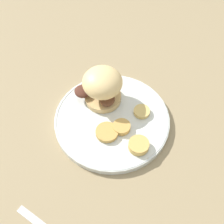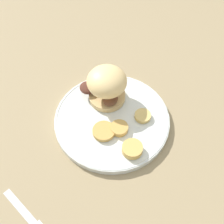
# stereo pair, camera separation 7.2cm
# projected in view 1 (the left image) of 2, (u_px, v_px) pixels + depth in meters

# --- Properties ---
(ground_plane) EXTENTS (4.00, 4.00, 0.00)m
(ground_plane) POSITION_uv_depth(u_px,v_px,m) (112.00, 122.00, 0.75)
(ground_plane) COLOR #937F5B
(dinner_plate) EXTENTS (0.27, 0.27, 0.02)m
(dinner_plate) POSITION_uv_depth(u_px,v_px,m) (112.00, 120.00, 0.75)
(dinner_plate) COLOR silver
(dinner_plate) RESTS_ON ground_plane
(sandwich) EXTENTS (0.09, 0.11, 0.09)m
(sandwich) POSITION_uv_depth(u_px,v_px,m) (102.00, 86.00, 0.73)
(sandwich) COLOR tan
(sandwich) RESTS_ON dinner_plate
(potato_round_0) EXTENTS (0.05, 0.05, 0.02)m
(potato_round_0) POSITION_uv_depth(u_px,v_px,m) (139.00, 145.00, 0.69)
(potato_round_0) COLOR tan
(potato_round_0) RESTS_ON dinner_plate
(potato_round_1) EXTENTS (0.04, 0.04, 0.01)m
(potato_round_1) POSITION_uv_depth(u_px,v_px,m) (122.00, 127.00, 0.72)
(potato_round_1) COLOR tan
(potato_round_1) RESTS_ON dinner_plate
(potato_round_2) EXTENTS (0.05, 0.05, 0.01)m
(potato_round_2) POSITION_uv_depth(u_px,v_px,m) (107.00, 132.00, 0.71)
(potato_round_2) COLOR tan
(potato_round_2) RESTS_ON dinner_plate
(potato_round_3) EXTENTS (0.04, 0.04, 0.01)m
(potato_round_3) POSITION_uv_depth(u_px,v_px,m) (142.00, 112.00, 0.75)
(potato_round_3) COLOR #DBB766
(potato_round_3) RESTS_ON dinner_plate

